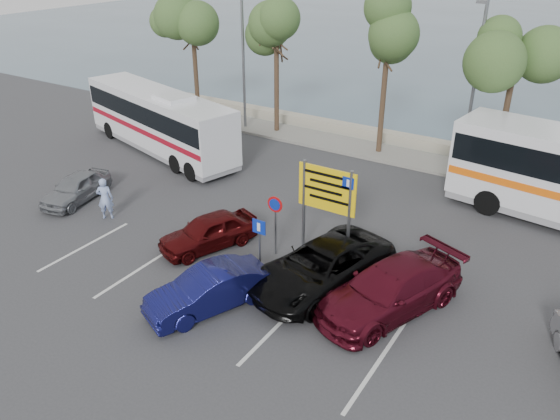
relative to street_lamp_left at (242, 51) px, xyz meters
The scene contains 21 objects.
ground 17.43m from the street_lamp_left, 53.51° to the right, with size 120.00×120.00×0.00m, color #373639.
kerb_strip 10.99m from the street_lamp_left, ahead, with size 44.00×2.40×0.15m, color gray.
seawall 11.16m from the street_lamp_left, 13.93° to the left, with size 48.00×0.80×0.60m, color #A9A287.
sea 47.77m from the street_lamp_left, 77.86° to the left, with size 140.00×140.00×0.00m, color #405766.
tree_far_left 4.38m from the street_lamp_left, behind, with size 3.20×3.20×7.60m.
tree_left 2.49m from the street_lamp_left, 13.51° to the left, with size 3.20×3.20×7.20m.
tree_mid 8.76m from the street_lamp_left, ahead, with size 3.20×3.20×8.00m.
tree_right 14.59m from the street_lamp_left, ahead, with size 3.20×3.20×7.40m.
street_lamp_left is the anchor object (origin of this frame).
street_lamp_right 13.00m from the street_lamp_left, ahead, with size 0.45×1.15×8.01m.
direction_sign 15.24m from the street_lamp_left, 43.17° to the right, with size 2.20×0.12×3.60m.
sign_no_stop 14.88m from the street_lamp_left, 49.83° to the right, with size 0.60×0.08×2.35m.
sign_parking 16.37m from the street_lamp_left, 52.40° to the right, with size 0.50×0.07×2.25m.
lane_markings 17.62m from the street_lamp_left, 58.61° to the right, with size 12.02×4.20×0.01m, color silver, non-canonical shape.
coach_bus_left 6.44m from the street_lamp_left, 106.05° to the right, with size 11.24×5.15×3.43m.
car_silver_a 12.67m from the street_lamp_left, 92.17° to the right, with size 1.43×3.57×1.21m, color gray.
car_blue 18.09m from the street_lamp_left, 57.83° to the right, with size 1.41×4.05×1.33m, color #0F114A.
car_maroon 19.00m from the street_lamp_left, 40.25° to the right, with size 2.12×5.23×1.52m, color #500D1A.
car_red 14.46m from the street_lamp_left, 59.78° to the right, with size 1.52×3.79×1.29m, color #480A0B.
suv_black 17.28m from the street_lamp_left, 45.53° to the right, with size 2.49×5.41×1.50m, color black.
pedestrian_near 13.16m from the street_lamp_left, 81.07° to the right, with size 0.65×0.43×1.79m, color #98ABDD.
Camera 1 is at (8.77, -12.08, 10.59)m, focal length 35.00 mm.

